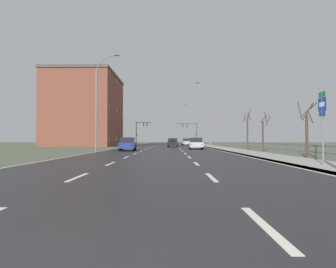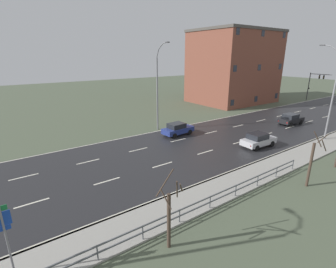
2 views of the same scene
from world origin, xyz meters
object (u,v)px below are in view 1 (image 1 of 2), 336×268
object	(u,v)px
traffic_signal_right	(191,129)
car_mid_centre	(196,143)
street_lamp_distant	(192,125)
street_lamp_midground	(209,115)
car_distant	(173,142)
traffic_signal_left	(140,129)
highway_sign	(322,118)
car_near_right	(128,144)
street_lamp_left_bank	(98,104)
car_far_left	(186,142)
brick_building	(86,110)

from	to	relation	value
traffic_signal_right	car_mid_centre	world-z (taller)	traffic_signal_right
street_lamp_distant	traffic_signal_right	xyz separation A→B (m)	(-0.98, -9.39, -1.67)
street_lamp_midground	car_distant	world-z (taller)	street_lamp_midground
car_mid_centre	traffic_signal_right	bearing A→B (deg)	89.34
traffic_signal_left	car_mid_centre	size ratio (longest dim) A/B	1.44
highway_sign	traffic_signal_left	xyz separation A→B (m)	(-15.24, 58.70, 1.72)
street_lamp_distant	traffic_signal_right	bearing A→B (deg)	-95.95
car_distant	car_mid_centre	world-z (taller)	same
street_lamp_midground	car_near_right	xyz separation A→B (m)	(-11.50, -13.28, -4.51)
street_lamp_left_bank	car_distant	distance (m)	20.01
street_lamp_midground	traffic_signal_left	distance (m)	30.18
street_lamp_left_bank	car_mid_centre	xyz separation A→B (m)	(11.86, 5.42, -4.66)
highway_sign	car_mid_centre	size ratio (longest dim) A/B	0.89
car_far_left	street_lamp_midground	bearing A→B (deg)	-82.64
traffic_signal_left	car_far_left	size ratio (longest dim) A/B	1.44
car_mid_centre	street_lamp_midground	bearing A→B (deg)	73.30
traffic_signal_right	car_distant	xyz separation A→B (m)	(-5.00, -22.20, -3.16)
highway_sign	car_far_left	size ratio (longest dim) A/B	0.89
street_lamp_distant	brick_building	size ratio (longest dim) A/B	0.69
street_lamp_left_bank	car_far_left	xyz separation A→B (m)	(12.03, 29.20, -4.66)
street_lamp_midground	traffic_signal_left	bearing A→B (deg)	118.30
traffic_signal_right	car_far_left	size ratio (longest dim) A/B	1.36
street_lamp_midground	car_distant	bearing A→B (deg)	150.86
street_lamp_distant	car_far_left	bearing A→B (deg)	-98.15
traffic_signal_left	car_distant	world-z (taller)	traffic_signal_left
street_lamp_midground	highway_sign	world-z (taller)	street_lamp_midground
car_far_left	car_near_right	bearing A→B (deg)	-110.11
traffic_signal_left	traffic_signal_right	bearing A→B (deg)	-4.32
traffic_signal_right	car_far_left	xyz separation A→B (m)	(-1.84, -10.32, -3.16)
traffic_signal_right	car_far_left	distance (m)	10.95
street_lamp_left_bank	highway_sign	world-z (taller)	street_lamp_left_bank
street_lamp_left_bank	car_far_left	size ratio (longest dim) A/B	2.68
car_distant	traffic_signal_right	bearing A→B (deg)	79.61
traffic_signal_right	highway_sign	bearing A→B (deg)	-88.07
street_lamp_midground	highway_sign	xyz separation A→B (m)	(0.94, -32.15, -2.94)
street_lamp_midground	brick_building	size ratio (longest dim) A/B	0.65
street_lamp_midground	car_distant	size ratio (longest dim) A/B	2.61
brick_building	car_far_left	bearing A→B (deg)	11.65
highway_sign	traffic_signal_right	xyz separation A→B (m)	(-1.95, 57.70, 1.58)
traffic_signal_right	car_distant	bearing A→B (deg)	-102.69
traffic_signal_left	car_near_right	world-z (taller)	traffic_signal_left
car_distant	street_lamp_midground	bearing A→B (deg)	-26.84
street_lamp_left_bank	car_distant	world-z (taller)	street_lamp_left_bank
brick_building	car_mid_centre	bearing A→B (deg)	-43.03
brick_building	traffic_signal_right	bearing A→B (deg)	32.66
street_lamp_left_bank	car_far_left	bearing A→B (deg)	67.62
highway_sign	traffic_signal_right	distance (m)	57.75
highway_sign	car_mid_centre	bearing A→B (deg)	99.53
car_near_right	car_mid_centre	xyz separation A→B (m)	(8.48, 4.72, 0.00)
street_lamp_distant	traffic_signal_left	distance (m)	16.62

